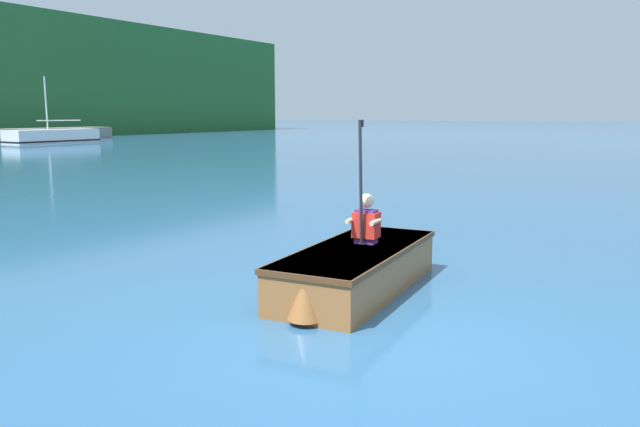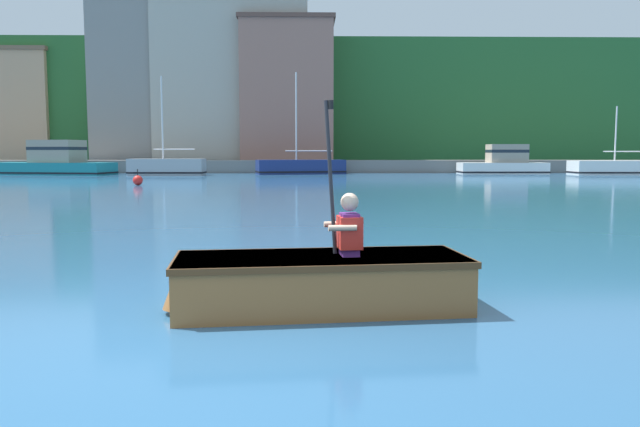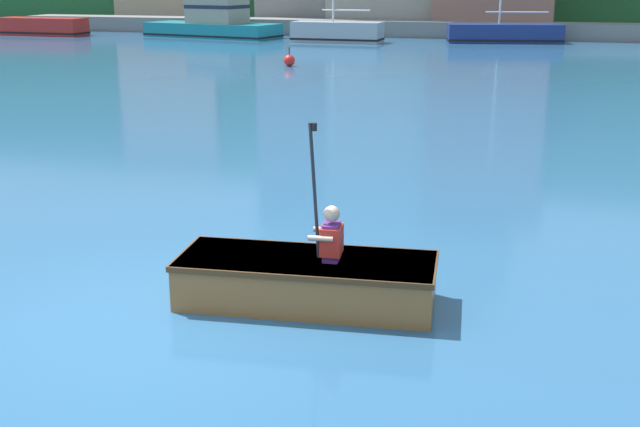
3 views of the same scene
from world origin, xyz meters
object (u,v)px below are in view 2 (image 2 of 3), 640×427
(moored_boat_dock_west_end, at_px, (619,168))
(person_paddler, at_px, (348,226))
(moored_boat_dock_west_inner, at_px, (54,163))
(moored_boat_dock_east_end, at_px, (167,167))
(channel_buoy, at_px, (138,180))
(moored_boat_dock_center_far, at_px, (301,167))
(rowboat_foreground, at_px, (317,279))
(moored_boat_dock_center_near, at_px, (504,163))

(moored_boat_dock_west_end, height_order, person_paddler, moored_boat_dock_west_end)
(moored_boat_dock_west_inner, bearing_deg, person_paddler, -64.46)
(moored_boat_dock_east_end, xyz_separation_m, channel_buoy, (1.36, -11.93, -0.30))
(moored_boat_dock_center_far, xyz_separation_m, rowboat_foreground, (0.54, -36.43, -0.18))
(moored_boat_dock_west_inner, xyz_separation_m, moored_boat_dock_east_end, (7.69, -1.46, -0.28))
(moored_boat_dock_east_end, bearing_deg, person_paddler, -74.74)
(moored_boat_dock_west_end, bearing_deg, moored_boat_dock_west_inner, 178.65)
(moored_boat_dock_center_near, bearing_deg, channel_buoy, -145.65)
(moored_boat_dock_west_inner, relative_size, moored_boat_dock_east_end, 1.33)
(moored_boat_dock_center_far, relative_size, channel_buoy, 9.40)
(moored_boat_dock_west_inner, xyz_separation_m, channel_buoy, (9.05, -13.39, -0.57))
(person_paddler, bearing_deg, channel_buoy, 109.72)
(moored_boat_dock_west_end, relative_size, moored_boat_dock_center_far, 0.91)
(moored_boat_dock_center_near, distance_m, moored_boat_dock_east_end, 22.47)
(rowboat_foreground, bearing_deg, moored_boat_dock_center_near, 69.99)
(moored_boat_dock_center_near, height_order, moored_boat_dock_east_end, moored_boat_dock_east_end)
(moored_boat_dock_east_end, xyz_separation_m, rowboat_foreground, (9.02, -34.17, -0.23))
(moored_boat_dock_center_near, height_order, rowboat_foreground, moored_boat_dock_center_near)
(moored_boat_dock_center_far, height_order, person_paddler, moored_boat_dock_center_far)
(person_paddler, bearing_deg, moored_boat_dock_west_end, 60.00)
(rowboat_foreground, bearing_deg, moored_boat_dock_center_far, 90.84)
(moored_boat_dock_west_end, xyz_separation_m, moored_boat_dock_center_far, (-20.88, 1.67, 0.03))
(channel_buoy, bearing_deg, moored_boat_dock_center_near, 34.35)
(moored_boat_dock_west_inner, distance_m, moored_boat_dock_center_far, 16.20)
(moored_boat_dock_west_inner, height_order, rowboat_foreground, moored_boat_dock_west_inner)
(moored_boat_dock_center_near, xyz_separation_m, rowboat_foreground, (-13.32, -36.58, -0.45))
(moored_boat_dock_west_inner, relative_size, rowboat_foreground, 2.89)
(moored_boat_dock_east_end, distance_m, rowboat_foreground, 35.34)
(moored_boat_dock_center_far, height_order, rowboat_foreground, moored_boat_dock_center_far)
(moored_boat_dock_center_near, distance_m, moored_boat_dock_center_far, 13.86)
(person_paddler, bearing_deg, moored_boat_dock_west_inner, 115.54)
(rowboat_foreground, height_order, person_paddler, person_paddler)
(moored_boat_dock_east_end, height_order, person_paddler, moored_boat_dock_east_end)
(moored_boat_dock_east_end, relative_size, channel_buoy, 8.67)
(moored_boat_dock_west_end, distance_m, moored_boat_dock_center_near, 7.26)
(moored_boat_dock_west_end, xyz_separation_m, moored_boat_dock_east_end, (-29.37, -0.59, 0.08))
(moored_boat_dock_west_end, distance_m, person_paddler, 40.10)
(person_paddler, bearing_deg, moored_boat_dock_east_end, 105.26)
(moored_boat_dock_center_far, bearing_deg, rowboat_foreground, -89.16)
(moored_boat_dock_west_end, xyz_separation_m, moored_boat_dock_west_inner, (-37.06, 0.87, 0.36))
(moored_boat_dock_west_end, bearing_deg, moored_boat_dock_center_near, 165.47)
(moored_boat_dock_center_far, bearing_deg, channel_buoy, -116.66)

